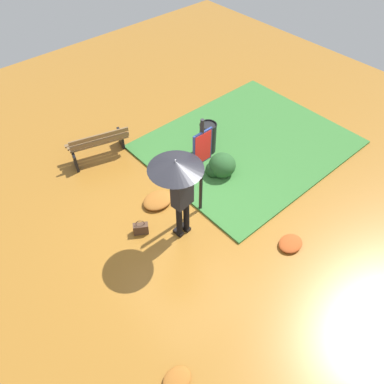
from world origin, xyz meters
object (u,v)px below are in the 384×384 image
info_sign_post (202,158)px  park_bench (98,144)px  person_with_umbrella (179,179)px  handbag (141,228)px  trash_bin (208,138)px

info_sign_post → park_bench: size_ratio=1.60×
person_with_umbrella → handbag: 1.63m
info_sign_post → handbag: size_ratio=6.22×
person_with_umbrella → info_sign_post: bearing=-162.8°
trash_bin → park_bench: bearing=-37.1°
person_with_umbrella → trash_bin: bearing=-144.7°
person_with_umbrella → handbag: (0.56, -0.57, -1.42)m
handbag → park_bench: 2.64m
person_with_umbrella → handbag: bearing=-45.7°
info_sign_post → handbag: info_sign_post is taller
person_with_umbrella → trash_bin: (-2.17, -1.54, -1.13)m
person_with_umbrella → park_bench: bearing=-91.5°
handbag → trash_bin: trash_bin is taller
person_with_umbrella → handbag: size_ratio=5.53×
person_with_umbrella → park_bench: (-0.08, -3.11, -1.15)m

